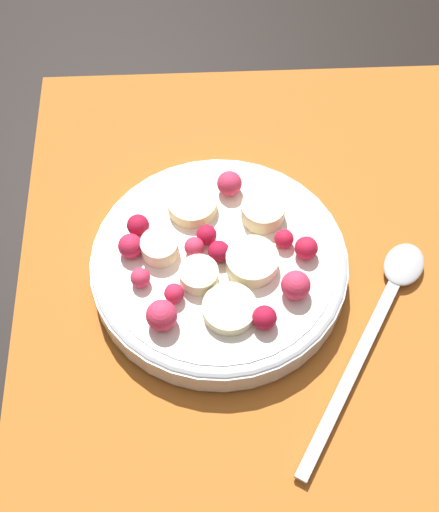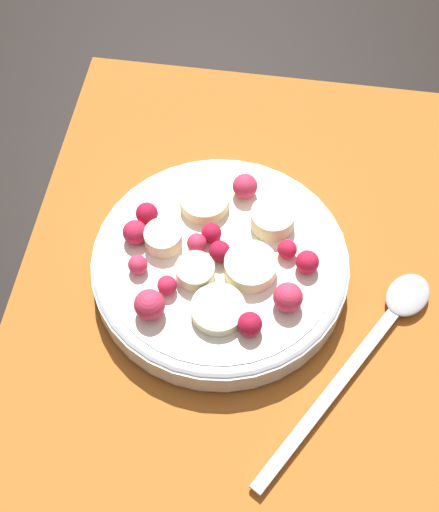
% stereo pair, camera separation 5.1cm
% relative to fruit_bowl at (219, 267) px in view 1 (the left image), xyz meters
% --- Properties ---
extents(ground_plane, '(3.00, 3.00, 0.00)m').
position_rel_fruit_bowl_xyz_m(ground_plane, '(0.00, -0.03, -0.02)').
color(ground_plane, black).
extents(placemat, '(0.43, 0.37, 0.01)m').
position_rel_fruit_bowl_xyz_m(placemat, '(0.00, -0.03, -0.02)').
color(placemat, '#B26023').
rests_on(placemat, ground_plane).
extents(fruit_bowl, '(0.19, 0.19, 0.05)m').
position_rel_fruit_bowl_xyz_m(fruit_bowl, '(0.00, 0.00, 0.00)').
color(fruit_bowl, silver).
rests_on(fruit_bowl, placemat).
extents(spoon, '(0.18, 0.12, 0.01)m').
position_rel_fruit_bowl_xyz_m(spoon, '(-0.03, -0.12, -0.01)').
color(spoon, '#B2B2B7').
rests_on(spoon, placemat).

